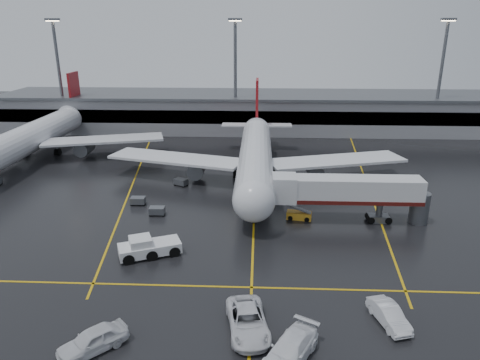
{
  "coord_description": "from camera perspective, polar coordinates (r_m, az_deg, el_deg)",
  "views": [
    {
      "loc": [
        0.53,
        -58.97,
        23.82
      ],
      "look_at": [
        -2.0,
        -2.0,
        4.0
      ],
      "focal_mm": 33.22,
      "sensor_mm": 36.0,
      "label": 1
    }
  ],
  "objects": [
    {
      "name": "belt_loader",
      "position": [
        58.49,
        7.59,
        -4.52
      ],
      "size": [
        3.38,
        1.98,
        2.02
      ],
      "color": "gold",
      "rests_on": "ground"
    },
    {
      "name": "apron_line_stop",
      "position": [
        43.98,
        1.49,
        -13.62
      ],
      "size": [
        60.0,
        0.25,
        0.02
      ],
      "primitive_type": "cube",
      "color": "gold",
      "rests_on": "ground"
    },
    {
      "name": "service_van_d",
      "position": [
        38.07,
        -18.39,
        -18.95
      ],
      "size": [
        5.45,
        5.35,
        1.86
      ],
      "primitive_type": "imported",
      "rotation": [
        0.0,
        0.0,
        -0.81
      ],
      "color": "silver",
      "rests_on": "ground"
    },
    {
      "name": "baggage_cart_b",
      "position": [
        64.07,
        -12.97,
        -2.57
      ],
      "size": [
        2.03,
        1.35,
        1.12
      ],
      "color": "#595B60",
      "rests_on": "ground"
    },
    {
      "name": "baggage_cart_c",
      "position": [
        70.48,
        -7.59,
        -0.22
      ],
      "size": [
        2.38,
        2.1,
        1.12
      ],
      "color": "#595B60",
      "rests_on": "ground"
    },
    {
      "name": "service_van_a",
      "position": [
        38.17,
        1.0,
        -17.67
      ],
      "size": [
        4.19,
        7.16,
        1.87
      ],
      "primitive_type": "imported",
      "rotation": [
        0.0,
        0.0,
        0.17
      ],
      "color": "silver",
      "rests_on": "ground"
    },
    {
      "name": "light_mast_mid",
      "position": [
        101.55,
        -0.61,
        13.88
      ],
      "size": [
        3.0,
        1.2,
        25.45
      ],
      "color": "#595B60",
      "rests_on": "ground"
    },
    {
      "name": "apron_line_centre",
      "position": [
        63.6,
        1.88,
        -2.83
      ],
      "size": [
        0.25,
        90.0,
        0.02
      ],
      "primitive_type": "cube",
      "color": "gold",
      "rests_on": "ground"
    },
    {
      "name": "service_van_c",
      "position": [
        41.02,
        18.58,
        -16.1
      ],
      "size": [
        2.96,
        5.19,
        1.62
      ],
      "primitive_type": "imported",
      "rotation": [
        0.0,
        0.0,
        0.27
      ],
      "color": "silver",
      "rests_on": "ground"
    },
    {
      "name": "light_mast_right",
      "position": [
        108.82,
        24.42,
        12.59
      ],
      "size": [
        3.0,
        1.2,
        25.45
      ],
      "color": "#595B60",
      "rests_on": "ground"
    },
    {
      "name": "apron_line_left",
      "position": [
        75.8,
        -13.31,
        0.32
      ],
      "size": [
        9.99,
        69.35,
        0.02
      ],
      "primitive_type": "cube",
      "rotation": [
        0.0,
        0.0,
        0.14
      ],
      "color": "gold",
      "rests_on": "ground"
    },
    {
      "name": "service_van_b",
      "position": [
        35.76,
        6.47,
        -20.82
      ],
      "size": [
        5.31,
        6.71,
        1.82
      ],
      "primitive_type": "imported",
      "rotation": [
        0.0,
        0.0,
        -0.52
      ],
      "color": "white",
      "rests_on": "ground"
    },
    {
      "name": "main_airliner",
      "position": [
        71.42,
        2.02,
        3.21
      ],
      "size": [
        48.8,
        45.6,
        14.1
      ],
      "color": "silver",
      "rests_on": "ground"
    },
    {
      "name": "jet_bridge",
      "position": [
        57.71,
        13.72,
        -1.57
      ],
      "size": [
        19.9,
        3.4,
        6.05
      ],
      "color": "silver",
      "rests_on": "ground"
    },
    {
      "name": "second_airliner",
      "position": [
        93.28,
        -24.77,
        5.26
      ],
      "size": [
        48.8,
        45.6,
        14.1
      ],
      "color": "silver",
      "rests_on": "ground"
    },
    {
      "name": "baggage_cart_a",
      "position": [
        60.12,
        -10.61,
        -3.88
      ],
      "size": [
        2.03,
        1.35,
        1.12
      ],
      "color": "#595B60",
      "rests_on": "ground"
    },
    {
      "name": "terminal",
      "position": [
        108.67,
        2.25,
        8.81
      ],
      "size": [
        122.0,
        19.0,
        8.6
      ],
      "color": "gray",
      "rests_on": "ground"
    },
    {
      "name": "light_mast_left",
      "position": [
        111.15,
        -22.25,
        12.97
      ],
      "size": [
        3.0,
        1.2,
        25.45
      ],
      "color": "#595B60",
      "rests_on": "ground"
    },
    {
      "name": "ground",
      "position": [
        63.6,
        1.88,
        -2.84
      ],
      "size": [
        220.0,
        220.0,
        0.0
      ],
      "primitive_type": "plane",
      "color": "black",
      "rests_on": "ground"
    },
    {
      "name": "pushback_tractor",
      "position": [
        49.98,
        -11.73,
        -8.51
      ],
      "size": [
        7.14,
        5.03,
        2.37
      ],
      "color": "silver",
      "rests_on": "ground"
    },
    {
      "name": "apron_line_right",
      "position": [
        75.03,
        15.87,
        -0.09
      ],
      "size": [
        7.57,
        69.64,
        0.02
      ],
      "primitive_type": "cube",
      "rotation": [
        0.0,
        0.0,
        -0.1
      ],
      "color": "gold",
      "rests_on": "ground"
    }
  ]
}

